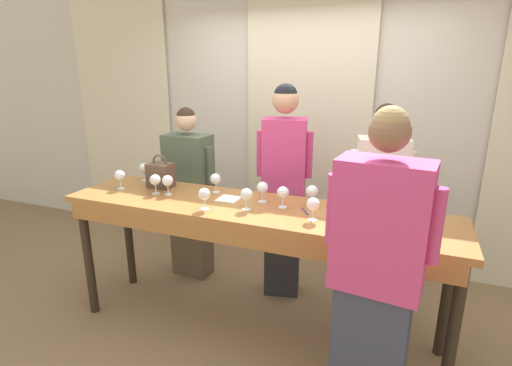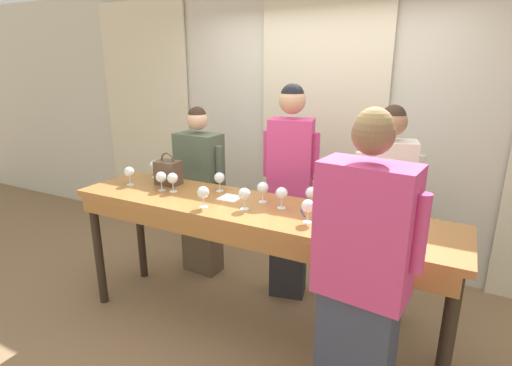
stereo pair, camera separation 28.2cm
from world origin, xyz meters
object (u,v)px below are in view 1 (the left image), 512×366
(wine_bottle, at_px, (361,209))
(host_pouring, at_px, (375,278))
(wine_glass_front_left, at_px, (313,205))
(wine_glass_center_left, at_px, (204,195))
(handbag, at_px, (161,175))
(wine_glass_near_host, at_px, (246,195))
(guest_olive_jacket, at_px, (190,194))
(guest_pink_top, at_px, (284,190))
(wine_glass_front_mid, at_px, (312,191))
(wine_glass_back_mid, at_px, (167,181))
(wine_glass_front_right, at_px, (155,180))
(wine_glass_center_mid, at_px, (283,193))
(wine_glass_by_bottle, at_px, (144,168))
(tasting_bar, at_px, (251,222))
(wine_glass_back_left, at_px, (216,179))
(wine_glass_back_right, at_px, (262,188))
(wine_glass_center_right, at_px, (120,176))
(guest_cream_sweater, at_px, (378,211))

(wine_bottle, xyz_separation_m, host_pouring, (0.14, -0.42, -0.22))
(wine_glass_front_left, relative_size, wine_glass_center_left, 1.00)
(handbag, xyz_separation_m, wine_glass_front_left, (1.31, -0.25, 0.00))
(wine_bottle, xyz_separation_m, wine_glass_center_left, (-1.03, -0.10, -0.00))
(wine_bottle, relative_size, wine_glass_near_host, 1.99)
(handbag, distance_m, host_pouring, 1.88)
(wine_bottle, bearing_deg, guest_olive_jacket, 156.69)
(guest_pink_top, bearing_deg, guest_olive_jacket, 180.00)
(wine_glass_front_mid, relative_size, wine_glass_back_mid, 1.00)
(wine_glass_front_mid, relative_size, wine_glass_near_host, 1.00)
(wine_glass_front_right, xyz_separation_m, wine_glass_center_mid, (1.00, 0.06, 0.00))
(wine_glass_front_left, bearing_deg, guest_pink_top, 120.18)
(wine_glass_front_left, distance_m, wine_glass_by_bottle, 1.60)
(wine_bottle, distance_m, wine_glass_near_host, 0.76)
(tasting_bar, relative_size, guest_pink_top, 1.52)
(wine_glass_back_left, height_order, wine_glass_back_right, same)
(guest_pink_top, height_order, host_pouring, guest_pink_top)
(wine_glass_front_right, bearing_deg, host_pouring, -16.20)
(tasting_bar, xyz_separation_m, wine_glass_center_left, (-0.28, -0.16, 0.22))
(wine_glass_front_mid, height_order, wine_glass_center_mid, same)
(host_pouring, bearing_deg, wine_glass_front_mid, 127.75)
(wine_glass_center_right, relative_size, guest_olive_jacket, 0.09)
(wine_glass_center_mid, xyz_separation_m, guest_olive_jacket, (-1.09, 0.57, -0.32))
(wine_glass_back_left, height_order, wine_glass_back_mid, same)
(wine_glass_front_left, relative_size, guest_cream_sweater, 0.09)
(wine_glass_front_right, bearing_deg, wine_glass_back_right, 8.19)
(wine_glass_center_left, height_order, wine_glass_back_right, same)
(handbag, relative_size, guest_cream_sweater, 0.16)
(wine_glass_front_mid, distance_m, wine_glass_center_mid, 0.21)
(wine_glass_center_right, relative_size, host_pouring, 0.08)
(wine_bottle, distance_m, guest_olive_jacket, 1.81)
(wine_glass_center_mid, bearing_deg, wine_glass_front_left, -32.40)
(tasting_bar, bearing_deg, wine_glass_front_mid, 24.69)
(wine_glass_front_mid, bearing_deg, guest_pink_top, 126.95)
(wine_glass_front_mid, xyz_separation_m, host_pouring, (0.51, -0.66, -0.22))
(handbag, relative_size, wine_glass_front_right, 1.78)
(wine_glass_center_left, bearing_deg, wine_glass_center_mid, 25.55)
(wine_glass_center_right, distance_m, guest_olive_jacket, 0.75)
(wine_glass_center_right, bearing_deg, guest_cream_sweater, 18.14)
(wine_glass_by_bottle, xyz_separation_m, host_pouring, (1.99, -0.76, -0.22))
(wine_glass_center_mid, height_order, wine_glass_center_right, same)
(tasting_bar, relative_size, wine_glass_back_left, 18.50)
(wine_glass_by_bottle, distance_m, guest_pink_top, 1.20)
(wine_glass_front_right, bearing_deg, wine_glass_near_host, -4.97)
(tasting_bar, relative_size, guest_olive_jacket, 1.73)
(wine_glass_front_left, xyz_separation_m, host_pouring, (0.44, -0.40, -0.22))
(wine_glass_center_right, bearing_deg, wine_glass_front_right, -0.01)
(wine_glass_near_host, bearing_deg, wine_glass_center_mid, 31.48)
(wine_glass_center_right, relative_size, guest_pink_top, 0.08)
(tasting_bar, relative_size, wine_glass_center_mid, 18.50)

